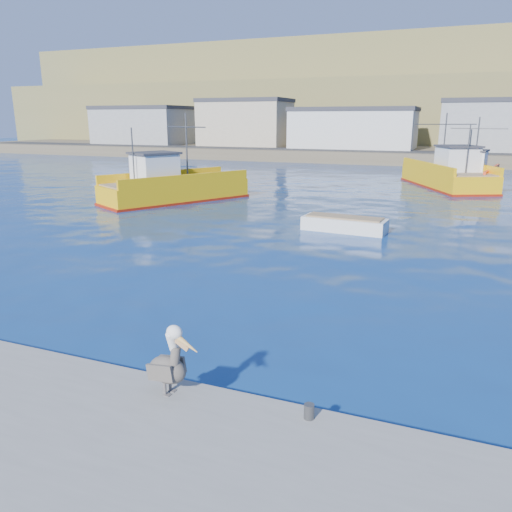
{
  "coord_description": "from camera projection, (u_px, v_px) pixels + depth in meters",
  "views": [
    {
      "loc": [
        5.15,
        -11.54,
        6.03
      ],
      "look_at": [
        -1.07,
        4.07,
        1.39
      ],
      "focal_mm": 35.0,
      "sensor_mm": 36.0,
      "label": 1
    }
  ],
  "objects": [
    {
      "name": "boat_orange",
      "position": [
        471.0,
        176.0,
        44.59
      ],
      "size": [
        4.97,
        9.53,
        6.18
      ],
      "color": "#E9411C",
      "rests_on": "ground"
    },
    {
      "name": "skiff_left",
      "position": [
        165.0,
        193.0,
        40.09
      ],
      "size": [
        3.69,
        3.11,
        0.79
      ],
      "color": "silver",
      "rests_on": "ground"
    },
    {
      "name": "ground",
      "position": [
        237.0,
        345.0,
        13.78
      ],
      "size": [
        260.0,
        260.0,
        0.0
      ],
      "primitive_type": "plane",
      "color": "navy",
      "rests_on": "ground"
    },
    {
      "name": "skiff_mid",
      "position": [
        344.0,
        225.0,
        27.63
      ],
      "size": [
        4.71,
        1.99,
        1.0
      ],
      "color": "silver",
      "rests_on": "ground"
    },
    {
      "name": "dock_bollards",
      "position": [
        197.0,
        387.0,
        10.34
      ],
      "size": [
        36.2,
        0.2,
        0.3
      ],
      "color": "#4C4C4C",
      "rests_on": "dock"
    },
    {
      "name": "trawler_yellow_a",
      "position": [
        172.0,
        187.0,
        37.45
      ],
      "size": [
        8.69,
        11.68,
        6.51
      ],
      "color": "#EDAF0C",
      "rests_on": "ground"
    },
    {
      "name": "pelican",
      "position": [
        169.0,
        364.0,
        10.22
      ],
      "size": [
        1.27,
        0.57,
        1.56
      ],
      "color": "#595451",
      "rests_on": "dock"
    },
    {
      "name": "trawler_yellow_b",
      "position": [
        448.0,
        175.0,
        45.04
      ],
      "size": [
        8.89,
        12.69,
        6.61
      ],
      "color": "#EDAF0C",
      "rests_on": "ground"
    },
    {
      "name": "far_shore",
      "position": [
        438.0,
        105.0,
        109.18
      ],
      "size": [
        200.0,
        81.0,
        24.0
      ],
      "color": "brown",
      "rests_on": "ground"
    }
  ]
}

